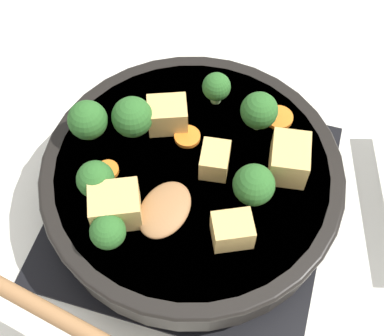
{
  "coord_description": "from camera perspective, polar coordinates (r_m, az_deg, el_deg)",
  "views": [
    {
      "loc": [
        0.09,
        -0.29,
        0.56
      ],
      "look_at": [
        0.0,
        0.0,
        0.08
      ],
      "focal_mm": 50.0,
      "sensor_mm": 36.0,
      "label": 1
    }
  ],
  "objects": [
    {
      "name": "tofu_cube_west_chunk",
      "position": [
        0.53,
        -8.18,
        -4.03
      ],
      "size": [
        0.06,
        0.06,
        0.04
      ],
      "primitive_type": "cube",
      "rotation": [
        0.0,
        0.0,
        3.56
      ],
      "color": "tan",
      "rests_on": "skillet_pan"
    },
    {
      "name": "skillet_pan",
      "position": [
        0.59,
        0.29,
        -1.12
      ],
      "size": [
        0.45,
        0.33,
        0.05
      ],
      "color": "black",
      "rests_on": "front_burner_grate"
    },
    {
      "name": "tofu_cube_east_chunk",
      "position": [
        0.56,
        10.33,
        0.98
      ],
      "size": [
        0.04,
        0.05,
        0.04
      ],
      "primitive_type": "cube",
      "rotation": [
        0.0,
        0.0,
        1.71
      ],
      "color": "tan",
      "rests_on": "skillet_pan"
    },
    {
      "name": "broccoli_floret_south_cluster",
      "position": [
        0.57,
        -6.38,
        5.41
      ],
      "size": [
        0.04,
        0.04,
        0.05
      ],
      "color": "#709956",
      "rests_on": "skillet_pan"
    },
    {
      "name": "wooden_spoon",
      "position": [
        0.51,
        -7.04,
        -11.02
      ],
      "size": [
        0.21,
        0.2,
        0.02
      ],
      "color": "olive",
      "rests_on": "skillet_pan"
    },
    {
      "name": "front_burner_grate",
      "position": [
        0.62,
        0.0,
        -3.12
      ],
      "size": [
        0.31,
        0.31,
        0.03
      ],
      "color": "black",
      "rests_on": "ground_plane"
    },
    {
      "name": "broccoli_floret_east_rim",
      "position": [
        0.6,
        2.23,
        8.69
      ],
      "size": [
        0.03,
        0.03,
        0.04
      ],
      "color": "#709956",
      "rests_on": "skillet_pan"
    },
    {
      "name": "carrot_slice_near_center",
      "position": [
        0.57,
        -8.99,
        -0.22
      ],
      "size": [
        0.02,
        0.02,
        0.01
      ],
      "primitive_type": "cylinder",
      "color": "orange",
      "rests_on": "skillet_pan"
    },
    {
      "name": "broccoli_floret_west_rim",
      "position": [
        0.58,
        7.17,
        6.07
      ],
      "size": [
        0.04,
        0.04,
        0.05
      ],
      "color": "#709956",
      "rests_on": "skillet_pan"
    },
    {
      "name": "broccoli_floret_mid_floret",
      "position": [
        0.51,
        -8.96,
        -6.75
      ],
      "size": [
        0.03,
        0.03,
        0.04
      ],
      "color": "#709956",
      "rests_on": "skillet_pan"
    },
    {
      "name": "tofu_cube_back_piece",
      "position": [
        0.59,
        -2.64,
        5.67
      ],
      "size": [
        0.05,
        0.05,
        0.03
      ],
      "primitive_type": "cube",
      "rotation": [
        0.0,
        0.0,
        0.37
      ],
      "color": "tan",
      "rests_on": "skillet_pan"
    },
    {
      "name": "broccoli_floret_near_spoon",
      "position": [
        0.54,
        -10.25,
        -1.23
      ],
      "size": [
        0.04,
        0.04,
        0.05
      ],
      "color": "#709956",
      "rests_on": "skillet_pan"
    },
    {
      "name": "broccoli_floret_north_edge",
      "position": [
        0.53,
        6.61,
        -1.82
      ],
      "size": [
        0.04,
        0.04,
        0.05
      ],
      "color": "#709956",
      "rests_on": "skillet_pan"
    },
    {
      "name": "tofu_cube_near_handle",
      "position": [
        0.52,
        4.32,
        -6.64
      ],
      "size": [
        0.05,
        0.04,
        0.03
      ],
      "primitive_type": "cube",
      "rotation": [
        0.0,
        0.0,
        0.43
      ],
      "color": "tan",
      "rests_on": "skillet_pan"
    },
    {
      "name": "broccoli_floret_center_top",
      "position": [
        0.58,
        -11.06,
        5.02
      ],
      "size": [
        0.04,
        0.04,
        0.05
      ],
      "color": "#709956",
      "rests_on": "skillet_pan"
    },
    {
      "name": "carrot_slice_orange_thin",
      "position": [
        0.59,
        -0.51,
        3.36
      ],
      "size": [
        0.03,
        0.03,
        0.01
      ],
      "primitive_type": "cylinder",
      "color": "orange",
      "rests_on": "skillet_pan"
    },
    {
      "name": "tofu_cube_center_large",
      "position": [
        0.56,
        2.45,
        0.86
      ],
      "size": [
        0.03,
        0.04,
        0.03
      ],
      "primitive_type": "cube",
      "rotation": [
        0.0,
        0.0,
        4.83
      ],
      "color": "tan",
      "rests_on": "skillet_pan"
    },
    {
      "name": "ground_plane",
      "position": [
        0.63,
        0.0,
        -3.64
      ],
      "size": [
        2.4,
        2.4,
        0.0
      ],
      "primitive_type": "plane",
      "color": "silver"
    },
    {
      "name": "carrot_slice_edge_slice",
      "position": [
        0.61,
        9.24,
        5.33
      ],
      "size": [
        0.03,
        0.03,
        0.01
      ],
      "primitive_type": "cylinder",
      "color": "orange",
      "rests_on": "skillet_pan"
    }
  ]
}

